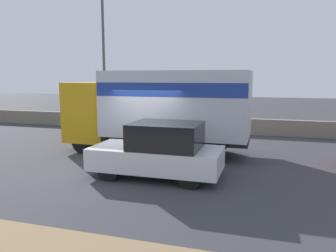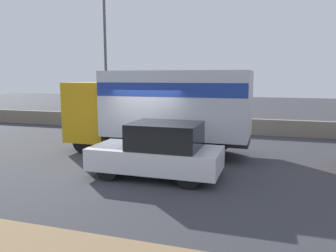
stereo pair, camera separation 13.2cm
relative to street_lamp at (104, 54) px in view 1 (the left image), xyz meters
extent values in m
plane|color=#38383D|center=(4.48, -6.52, -4.17)|extent=(80.00, 80.00, 0.00)
cube|color=gray|center=(4.48, 1.03, -3.76)|extent=(60.00, 0.35, 0.82)
cylinder|color=#4C4C51|center=(0.00, 0.00, -0.68)|extent=(0.14, 0.14, 6.98)
cube|color=gold|center=(1.71, -4.25, -2.61)|extent=(1.71, 2.18, 2.35)
cube|color=black|center=(0.87, -4.25, -2.14)|extent=(0.06, 1.85, 1.03)
cube|color=#2D2D33|center=(5.26, -4.25, -3.53)|extent=(5.39, 1.43, 0.25)
cube|color=silver|center=(5.26, -4.25, -2.20)|extent=(5.39, 2.60, 2.41)
cube|color=navy|center=(5.26, -4.25, -1.65)|extent=(5.36, 2.62, 0.48)
cylinder|color=black|center=(1.71, -5.17, -3.74)|extent=(0.86, 0.28, 0.86)
cylinder|color=black|center=(1.71, -3.33, -3.74)|extent=(0.86, 0.28, 0.86)
cylinder|color=black|center=(6.74, -5.17, -3.74)|extent=(0.86, 0.28, 0.86)
cylinder|color=black|center=(6.74, -3.33, -3.74)|extent=(0.86, 0.28, 0.86)
cylinder|color=black|center=(5.66, -5.17, -3.74)|extent=(0.86, 0.28, 0.86)
cylinder|color=black|center=(5.66, -3.33, -3.74)|extent=(0.86, 0.28, 0.86)
cube|color=silver|center=(5.43, -7.26, -3.60)|extent=(3.85, 1.74, 0.65)
cube|color=black|center=(5.74, -7.26, -2.90)|extent=(2.00, 1.60, 0.75)
cylinder|color=black|center=(4.24, -8.01, -3.84)|extent=(0.65, 0.20, 0.65)
cylinder|color=black|center=(4.24, -6.51, -3.84)|extent=(0.65, 0.20, 0.65)
cylinder|color=black|center=(6.62, -8.01, -3.84)|extent=(0.65, 0.20, 0.65)
cylinder|color=black|center=(6.62, -6.51, -3.84)|extent=(0.65, 0.20, 0.65)
camera|label=1|loc=(8.48, -16.22, -1.21)|focal=35.00mm
camera|label=2|loc=(8.61, -16.18, -1.21)|focal=35.00mm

